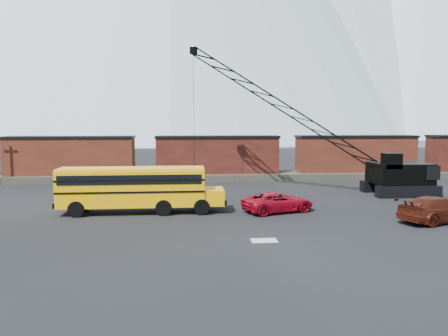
% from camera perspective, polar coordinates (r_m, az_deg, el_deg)
% --- Properties ---
extents(ground, '(160.00, 160.00, 0.00)m').
position_cam_1_polar(ground, '(27.61, 2.69, -7.29)').
color(ground, black).
rests_on(ground, ground).
extents(gravel_berm, '(120.00, 5.00, 0.70)m').
position_cam_1_polar(gravel_berm, '(49.12, -0.87, -1.03)').
color(gravel_berm, '#4A463D').
rests_on(gravel_berm, ground).
extents(boxcar_west_near, '(13.70, 3.10, 4.17)m').
position_cam_1_polar(boxcar_west_near, '(50.25, -19.39, 1.55)').
color(boxcar_west_near, '#481B14').
rests_on(boxcar_west_near, gravel_berm).
extents(boxcar_mid, '(13.70, 3.10, 4.17)m').
position_cam_1_polar(boxcar_mid, '(48.88, -0.88, 1.78)').
color(boxcar_mid, '#592119').
rests_on(boxcar_mid, gravel_berm).
extents(boxcar_east_near, '(13.70, 3.10, 4.17)m').
position_cam_1_polar(boxcar_east_near, '(52.59, 16.79, 1.82)').
color(boxcar_east_near, '#481B14').
rests_on(boxcar_east_near, gravel_berm).
extents(snow_patch, '(1.40, 0.90, 0.02)m').
position_cam_1_polar(snow_patch, '(23.86, 5.25, -9.41)').
color(snow_patch, silver).
rests_on(snow_patch, ground).
extents(school_bus, '(11.65, 2.65, 3.19)m').
position_cam_1_polar(school_bus, '(31.17, -11.24, -2.51)').
color(school_bus, '#FFAB05').
rests_on(school_bus, ground).
extents(red_pickup, '(5.62, 3.88, 1.43)m').
position_cam_1_polar(red_pickup, '(31.30, 7.07, -4.41)').
color(red_pickup, '#A7081C').
rests_on(red_pickup, ground).
extents(maroon_suv, '(6.05, 3.87, 1.63)m').
position_cam_1_polar(maroon_suv, '(31.07, 26.23, -4.87)').
color(maroon_suv, '#47160C').
rests_on(maroon_suv, ground).
extents(crawler_crane, '(21.22, 7.34, 13.47)m').
position_cam_1_polar(crawler_crane, '(40.12, 8.26, 7.58)').
color(crawler_crane, black).
rests_on(crawler_crane, ground).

